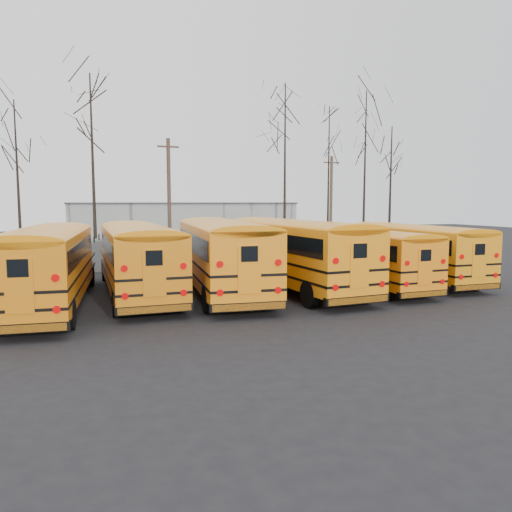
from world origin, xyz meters
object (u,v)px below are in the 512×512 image
object	(u,v)px
bus_c	(221,250)
utility_pole_left	(169,199)
bus_a	(47,260)
bus_d	(293,248)
bus_e	(362,252)
utility_pole_right	(331,203)
bus_b	(138,254)
bus_f	(412,247)

from	to	relation	value
bus_c	utility_pole_left	size ratio (longest dim) A/B	1.45
bus_a	bus_d	distance (m)	10.64
bus_e	utility_pole_right	distance (m)	17.71
bus_a	bus_b	xyz separation A→B (m)	(3.56, 1.45, -0.00)
bus_d	bus_e	world-z (taller)	bus_d
bus_d	utility_pole_right	world-z (taller)	utility_pole_right
bus_c	bus_f	distance (m)	10.48
bus_c	utility_pole_right	distance (m)	21.01
bus_a	bus_c	distance (m)	7.26
bus_b	bus_f	xyz separation A→B (m)	(14.12, -0.12, -0.13)
bus_b	utility_pole_left	distance (m)	13.40
utility_pole_right	bus_e	bearing A→B (deg)	-111.76
bus_e	utility_pole_left	distance (m)	15.66
bus_b	bus_d	distance (m)	7.09
utility_pole_right	utility_pole_left	bearing A→B (deg)	-168.87
bus_d	bus_f	xyz separation A→B (m)	(7.06, 0.59, -0.21)
bus_e	utility_pole_left	bearing A→B (deg)	115.94
bus_f	utility_pole_right	xyz separation A→B (m)	(3.17, 15.44, 2.30)
bus_c	utility_pole_left	bearing A→B (deg)	95.42
bus_e	bus_f	size ratio (longest dim) A/B	0.96
bus_c	bus_e	size ratio (longest dim) A/B	1.18
bus_b	bus_d	world-z (taller)	bus_d
utility_pole_right	bus_c	bearing A→B (deg)	-130.27
bus_f	utility_pole_left	xyz separation A→B (m)	(-10.69, 12.84, 2.59)
bus_b	bus_f	world-z (taller)	bus_b
utility_pole_left	utility_pole_right	bearing A→B (deg)	4.91
bus_b	bus_f	bearing A→B (deg)	-1.13
bus_d	utility_pole_left	distance (m)	14.11
bus_b	utility_pole_left	bearing A→B (deg)	74.27
utility_pole_left	utility_pole_right	distance (m)	14.11
bus_e	bus_d	bearing A→B (deg)	174.75
bus_d	bus_f	world-z (taller)	bus_d
bus_f	utility_pole_right	distance (m)	15.93
bus_a	bus_e	bearing A→B (deg)	6.89
bus_a	bus_d	xyz separation A→B (m)	(10.61, 0.74, 0.08)
bus_c	bus_e	world-z (taller)	bus_c
bus_c	utility_pole_right	world-z (taller)	utility_pole_right
bus_c	bus_f	bearing A→B (deg)	6.62
bus_c	utility_pole_right	xyz separation A→B (m)	(13.65, 15.83, 2.08)
bus_a	bus_b	size ratio (longest dim) A/B	1.01
bus_f	bus_a	bearing A→B (deg)	-174.90
bus_a	utility_pole_left	bearing A→B (deg)	68.49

